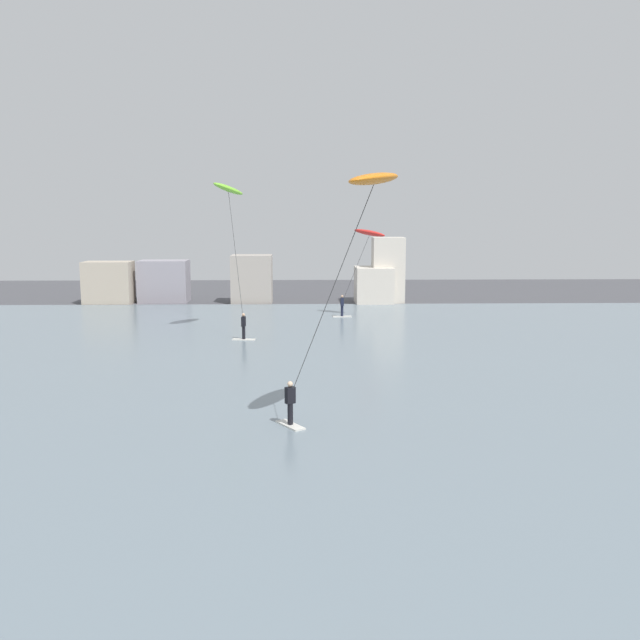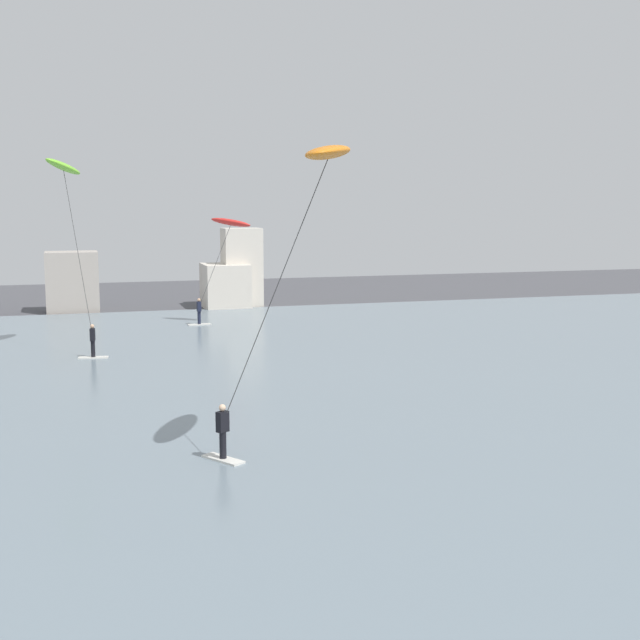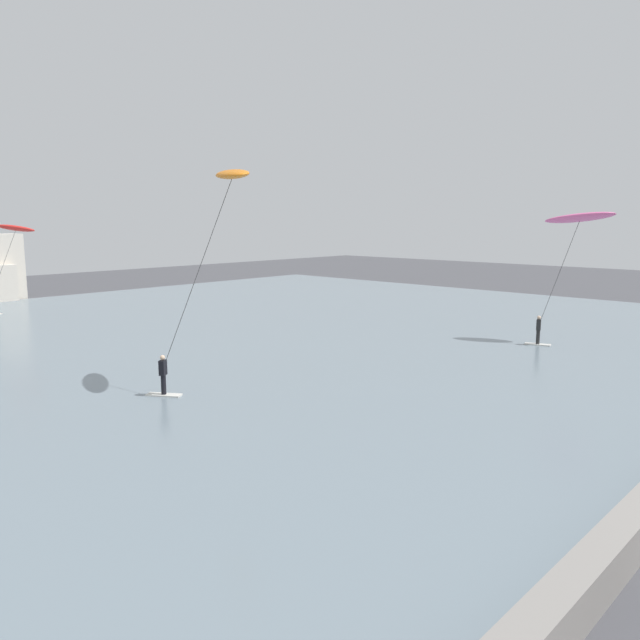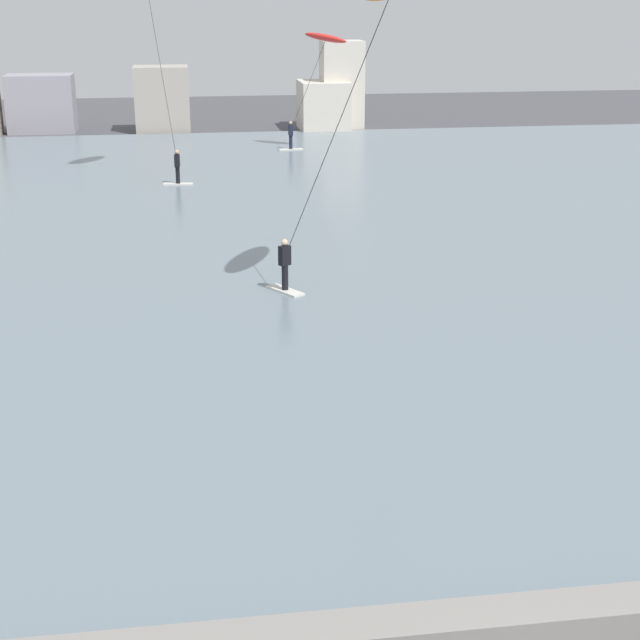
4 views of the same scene
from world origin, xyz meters
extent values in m
cube|color=gray|center=(0.00, 3.23, 0.47)|extent=(60.00, 0.70, 0.94)
cube|color=slate|center=(0.00, 29.93, 0.05)|extent=(84.00, 52.00, 0.10)
cube|color=gray|center=(-12.67, 58.58, 1.86)|extent=(4.27, 2.78, 3.72)
cube|color=#A89E93|center=(-4.79, 57.62, 2.12)|extent=(3.53, 2.90, 4.23)
cube|color=beige|center=(5.90, 57.13, 1.60)|extent=(3.19, 3.81, 3.19)
cube|color=beige|center=(7.15, 57.18, 2.89)|extent=(2.74, 2.30, 5.78)
cube|color=silver|center=(-3.98, 38.38, 0.13)|extent=(1.45, 0.66, 0.06)
cylinder|color=black|center=(-3.98, 38.38, 0.55)|extent=(0.20, 0.20, 0.78)
cube|color=black|center=(-3.98, 38.38, 1.24)|extent=(0.27, 0.37, 0.60)
sphere|color=tan|center=(-3.98, 38.38, 1.65)|extent=(0.20, 0.20, 0.20)
cylinder|color=#333333|center=(-4.50, 39.64, 5.16)|extent=(1.06, 2.55, 7.95)
cube|color=silver|center=(-0.87, 20.60, 0.13)|extent=(1.12, 1.42, 0.06)
cylinder|color=black|center=(-0.87, 20.60, 0.55)|extent=(0.20, 0.20, 0.78)
cube|color=black|center=(-0.87, 20.60, 1.24)|extent=(0.40, 0.37, 0.60)
sphere|color=beige|center=(-0.87, 20.60, 1.65)|extent=(0.20, 0.20, 0.20)
cylinder|color=#333333|center=(0.54, 20.05, 4.92)|extent=(2.85, 1.13, 7.47)
cube|color=silver|center=(2.60, 48.09, 0.13)|extent=(1.43, 0.56, 0.06)
cylinder|color=#191E33|center=(2.60, 48.09, 0.55)|extent=(0.20, 0.20, 0.78)
cube|color=#191E33|center=(2.60, 48.09, 1.24)|extent=(0.25, 0.36, 0.60)
sphere|color=tan|center=(2.60, 48.09, 1.65)|extent=(0.20, 0.20, 0.20)
cylinder|color=#333333|center=(3.57, 47.80, 3.71)|extent=(1.97, 0.60, 5.05)
ellipsoid|color=red|center=(4.54, 47.52, 6.39)|extent=(2.65, 2.35, 0.91)
camera|label=1|loc=(-0.46, -3.76, 7.59)|focal=39.23mm
camera|label=2|loc=(-4.86, -2.20, 7.36)|focal=46.31mm
camera|label=3|loc=(-14.41, -0.38, 7.04)|focal=35.28mm
camera|label=4|loc=(-3.92, -7.07, 8.79)|focal=53.31mm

